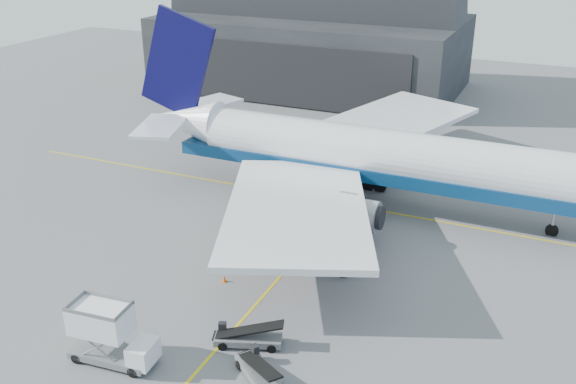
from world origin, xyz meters
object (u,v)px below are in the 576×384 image
at_px(airliner, 366,155).
at_px(pushback_tug, 334,262).
at_px(catering_truck, 109,335).
at_px(belt_loader_a, 248,337).
at_px(belt_loader_b, 259,372).

height_order(airliner, pushback_tug, airliner).
xyz_separation_m(airliner, catering_truck, (-7.65, -32.01, -3.23)).
relative_size(catering_truck, pushback_tug, 1.60).
xyz_separation_m(catering_truck, pushback_tug, (9.51, 17.81, -1.48)).
bearing_deg(pushback_tug, belt_loader_a, -90.55).
xyz_separation_m(airliner, pushback_tug, (1.86, -14.19, -4.71)).
bearing_deg(airliner, belt_loader_a, -90.07).
distance_m(airliner, pushback_tug, 15.07).
bearing_deg(airliner, catering_truck, -103.44).
xyz_separation_m(pushback_tug, belt_loader_a, (-1.90, -12.46, -0.04)).
relative_size(airliner, pushback_tug, 13.97).
distance_m(catering_truck, belt_loader_b, 10.42).
bearing_deg(airliner, belt_loader_b, -85.42).
relative_size(catering_truck, belt_loader_b, 1.37).
bearing_deg(belt_loader_a, catering_truck, -164.58).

